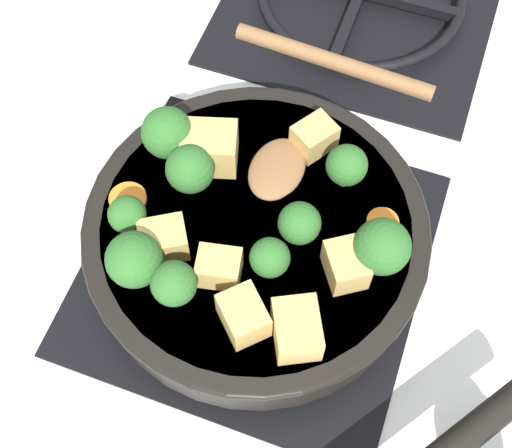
{
  "coord_description": "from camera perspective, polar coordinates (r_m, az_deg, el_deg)",
  "views": [
    {
      "loc": [
        0.1,
        -0.27,
        0.62
      ],
      "look_at": [
        0.0,
        0.0,
        0.08
      ],
      "focal_mm": 50.0,
      "sensor_mm": 36.0,
      "label": 1
    }
  ],
  "objects": [
    {
      "name": "broccoli_floret_small_inner",
      "position": [
        0.57,
        -6.59,
        -4.77
      ],
      "size": [
        0.04,
        0.04,
        0.04
      ],
      "color": "#709956",
      "rests_on": "skillet_pan"
    },
    {
      "name": "skillet_pan",
      "position": [
        0.63,
        0.14,
        -1.17
      ],
      "size": [
        0.41,
        0.37,
        0.05
      ],
      "color": "black",
      "rests_on": "front_burner_grate"
    },
    {
      "name": "tofu_cube_back_piece",
      "position": [
        0.65,
        4.67,
        6.94
      ],
      "size": [
        0.04,
        0.05,
        0.03
      ],
      "primitive_type": "cube",
      "rotation": [
        0.0,
        0.0,
        4.13
      ],
      "color": "tan",
      "rests_on": "skillet_pan"
    },
    {
      "name": "front_burner_grate",
      "position": [
        0.67,
        -0.0,
        -2.7
      ],
      "size": [
        0.31,
        0.31,
        0.03
      ],
      "color": "black",
      "rests_on": "ground_plane"
    },
    {
      "name": "tofu_cube_near_handle",
      "position": [
        0.56,
        -1.02,
        -7.35
      ],
      "size": [
        0.05,
        0.05,
        0.03
      ],
      "primitive_type": "cube",
      "rotation": [
        0.0,
        0.0,
        5.5
      ],
      "color": "tan",
      "rests_on": "skillet_pan"
    },
    {
      "name": "broccoli_floret_tall_stem",
      "position": [
        0.57,
        1.11,
        -2.74
      ],
      "size": [
        0.03,
        0.03,
        0.04
      ],
      "color": "#709956",
      "rests_on": "skillet_pan"
    },
    {
      "name": "carrot_slice_near_center",
      "position": [
        0.63,
        -10.21,
        1.97
      ],
      "size": [
        0.03,
        0.03,
        0.01
      ],
      "primitive_type": "cylinder",
      "color": "orange",
      "rests_on": "skillet_pan"
    },
    {
      "name": "tofu_cube_east_chunk",
      "position": [
        0.63,
        -3.72,
        6.08
      ],
      "size": [
        0.06,
        0.05,
        0.04
      ],
      "primitive_type": "cube",
      "rotation": [
        0.0,
        0.0,
        3.44
      ],
      "color": "tan",
      "rests_on": "skillet_pan"
    },
    {
      "name": "carrot_slice_orange_thin",
      "position": [
        0.62,
        10.09,
        0.12
      ],
      "size": [
        0.03,
        0.03,
        0.01
      ],
      "primitive_type": "cylinder",
      "color": "orange",
      "rests_on": "skillet_pan"
    },
    {
      "name": "tofu_cube_mid_small",
      "position": [
        0.58,
        7.2,
        -3.26
      ],
      "size": [
        0.05,
        0.05,
        0.03
      ],
      "primitive_type": "cube",
      "rotation": [
        0.0,
        0.0,
        5.3
      ],
      "color": "tan",
      "rests_on": "skillet_pan"
    },
    {
      "name": "broccoli_floret_north_edge",
      "position": [
        0.63,
        -7.1,
        7.24
      ],
      "size": [
        0.05,
        0.05,
        0.05
      ],
      "color": "#709956",
      "rests_on": "skillet_pan"
    },
    {
      "name": "broccoli_floret_south_cluster",
      "position": [
        0.6,
        -10.27,
        0.72
      ],
      "size": [
        0.03,
        0.03,
        0.04
      ],
      "color": "#709956",
      "rests_on": "skillet_pan"
    },
    {
      "name": "broccoli_floret_east_rim",
      "position": [
        0.62,
        7.27,
        4.66
      ],
      "size": [
        0.04,
        0.04,
        0.04
      ],
      "color": "#709956",
      "rests_on": "skillet_pan"
    },
    {
      "name": "ground_plane",
      "position": [
        0.68,
        -0.0,
        -3.13
      ],
      "size": [
        2.4,
        2.4,
        0.0
      ],
      "primitive_type": "plane",
      "color": "white"
    },
    {
      "name": "broccoli_floret_mid_floret",
      "position": [
        0.58,
        10.04,
        -1.87
      ],
      "size": [
        0.05,
        0.05,
        0.05
      ],
      "color": "#709956",
      "rests_on": "skillet_pan"
    },
    {
      "name": "tofu_cube_west_chunk",
      "position": [
        0.58,
        -2.98,
        -3.51
      ],
      "size": [
        0.04,
        0.03,
        0.03
      ],
      "primitive_type": "cube",
      "rotation": [
        0.0,
        0.0,
        0.2
      ],
      "color": "tan",
      "rests_on": "skillet_pan"
    },
    {
      "name": "wooden_spoon",
      "position": [
        0.67,
        4.32,
        9.06
      ],
      "size": [
        0.2,
        0.18,
        0.02
      ],
      "color": "brown",
      "rests_on": "skillet_pan"
    },
    {
      "name": "tofu_cube_front_piece",
      "position": [
        0.56,
        3.28,
        -8.42
      ],
      "size": [
        0.05,
        0.05,
        0.03
      ],
      "primitive_type": "cube",
      "rotation": [
        0.0,
        0.0,
        2.04
      ],
      "color": "tan",
      "rests_on": "skillet_pan"
    },
    {
      "name": "broccoli_floret_near_spoon",
      "position": [
        0.59,
        3.5,
        0.05
      ],
      "size": [
        0.04,
        0.04,
        0.04
      ],
      "color": "#709956",
      "rests_on": "skillet_pan"
    },
    {
      "name": "broccoli_floret_west_rim",
      "position": [
        0.61,
        -5.3,
        4.37
      ],
      "size": [
        0.04,
        0.04,
        0.05
      ],
      "color": "#709956",
      "rests_on": "skillet_pan"
    },
    {
      "name": "tofu_cube_center_large",
      "position": [
        0.59,
        -7.41,
        -1.3
      ],
      "size": [
        0.05,
        0.05,
        0.03
      ],
      "primitive_type": "cube",
      "rotation": [
        0.0,
        0.0,
        0.55
      ],
      "color": "tan",
      "rests_on": "skillet_pan"
    },
    {
      "name": "broccoli_floret_center_top",
      "position": [
        0.57,
        -9.72,
        -2.85
      ],
      "size": [
        0.05,
        0.05,
        0.05
      ],
      "color": "#709956",
      "rests_on": "skillet_pan"
    }
  ]
}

